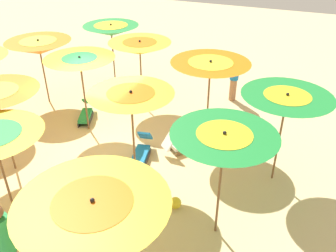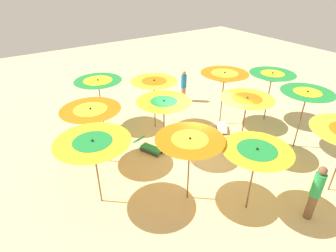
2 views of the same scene
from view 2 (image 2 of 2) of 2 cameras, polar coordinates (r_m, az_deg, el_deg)
ground at (r=11.21m, az=6.32°, el=-6.06°), size 37.79×37.79×0.04m
beach_umbrella_1 at (r=11.80m, az=26.14°, el=5.41°), size 1.95×1.95×2.47m
beach_umbrella_2 at (r=13.61m, az=20.20°, el=9.14°), size 2.03×2.03×2.37m
beach_umbrella_3 at (r=8.15m, az=17.34°, el=-5.53°), size 1.95×1.95×2.23m
beach_umbrella_4 at (r=10.48m, az=15.54°, el=4.38°), size 1.91×1.91×2.48m
beach_umbrella_5 at (r=12.65m, az=11.27°, el=9.52°), size 2.08×2.08×2.52m
beach_umbrella_6 at (r=8.13m, az=4.39°, el=-3.67°), size 2.01×2.01×2.29m
beach_umbrella_7 at (r=10.14m, az=-0.84°, el=4.14°), size 1.97×1.97×2.36m
beach_umbrella_8 at (r=12.18m, az=-2.81°, el=8.24°), size 2.00×2.00×2.30m
beach_umbrella_9 at (r=8.24m, az=-14.83°, el=-4.11°), size 2.17×2.17×2.32m
beach_umbrella_10 at (r=10.21m, az=-15.23°, el=2.22°), size 2.11×2.11×2.24m
beach_umbrella_11 at (r=12.72m, az=-13.86°, el=8.14°), size 2.05×2.05×2.24m
lounger_0 at (r=12.78m, az=10.80°, el=-0.32°), size 1.07×0.97×0.61m
lounger_1 at (r=11.29m, az=-3.82°, el=-4.28°), size 1.28×0.78×0.56m
lounger_2 at (r=11.76m, az=10.37°, el=-3.18°), size 1.33×0.63×0.63m
beachgoer_0 at (r=9.12m, az=27.62°, el=-11.70°), size 0.30×0.30×1.86m
beachgoer_1 at (r=15.27m, az=3.17°, el=8.14°), size 0.30×0.30×1.68m
beach_ball at (r=12.10m, az=20.07°, el=-4.08°), size 0.27×0.27×0.27m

